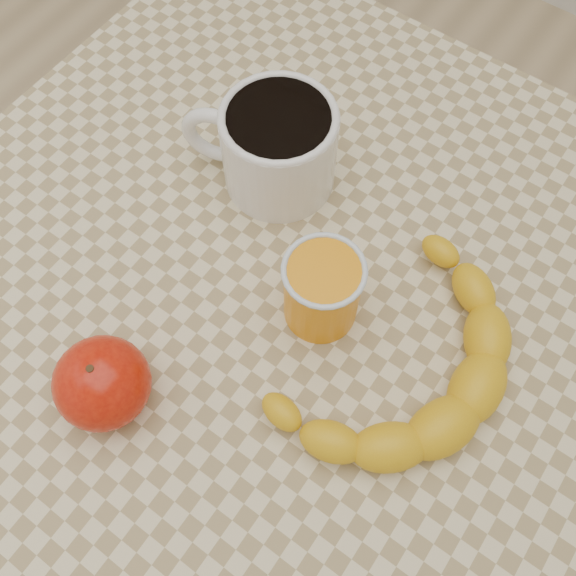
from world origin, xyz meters
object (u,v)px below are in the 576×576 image
Objects in this scene: table at (288,330)px; orange_juice_glass at (322,290)px; apple at (102,383)px; banana at (400,363)px; coffee_mug at (276,145)px.

orange_juice_glass is (0.03, 0.01, 0.13)m from table.
apple is 0.26m from banana.
coffee_mug is 0.16m from orange_juice_glass.
coffee_mug is (-0.09, 0.11, 0.14)m from table.
banana is (0.22, -0.11, -0.03)m from coffee_mug.
apple is 0.28× the size of banana.
table is 8.29× the size of apple.
apple is at bearing -120.50° from orange_juice_glass.
coffee_mug reaches higher than apple.
table is 0.14m from orange_juice_glass.
apple is (-0.11, -0.18, -0.01)m from orange_juice_glass.
orange_juice_glass is 0.25× the size of banana.
apple is (0.02, -0.28, -0.02)m from coffee_mug.
table is at bearing -169.77° from orange_juice_glass.
banana is at bearing -27.61° from coffee_mug.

